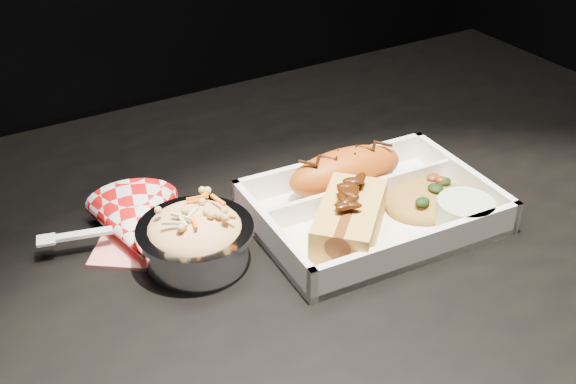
# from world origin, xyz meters

# --- Properties ---
(dining_table) EXTENTS (1.20, 0.80, 0.75)m
(dining_table) POSITION_xyz_m (0.00, 0.00, 0.66)
(dining_table) COLOR black
(dining_table) RESTS_ON ground
(food_tray) EXTENTS (0.26, 0.19, 0.04)m
(food_tray) POSITION_xyz_m (0.08, -0.01, 0.76)
(food_tray) COLOR white
(food_tray) RESTS_ON dining_table
(fried_pastry) EXTENTS (0.14, 0.06, 0.05)m
(fried_pastry) POSITION_xyz_m (0.08, 0.05, 0.78)
(fried_pastry) COLOR #BA5012
(fried_pastry) RESTS_ON food_tray
(hotdog) EXTENTS (0.12, 0.12, 0.06)m
(hotdog) POSITION_xyz_m (0.03, -0.03, 0.78)
(hotdog) COLOR #E7AF4F
(hotdog) RESTS_ON food_tray
(fried_rice_mound) EXTENTS (0.10, 0.09, 0.03)m
(fried_rice_mound) POSITION_xyz_m (0.14, -0.02, 0.77)
(fried_rice_mound) COLOR #AF7C32
(fried_rice_mound) RESTS_ON food_tray
(cupcake_liner) EXTENTS (0.06, 0.06, 0.03)m
(cupcake_liner) POSITION_xyz_m (0.15, -0.07, 0.77)
(cupcake_liner) COLOR #B6D5A1
(cupcake_liner) RESTS_ON food_tray
(foil_coleslaw_cup) EXTENTS (0.12, 0.12, 0.07)m
(foil_coleslaw_cup) POSITION_xyz_m (-0.12, 0.02, 0.78)
(foil_coleslaw_cup) COLOR silver
(foil_coleslaw_cup) RESTS_ON dining_table
(napkin_fork) EXTENTS (0.18, 0.14, 0.10)m
(napkin_fork) POSITION_xyz_m (-0.15, 0.08, 0.77)
(napkin_fork) COLOR red
(napkin_fork) RESTS_ON dining_table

